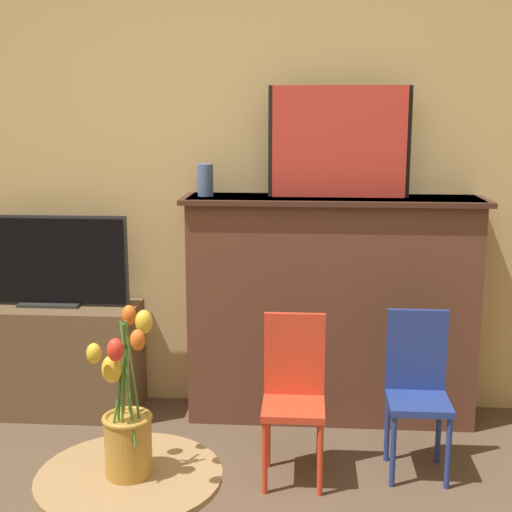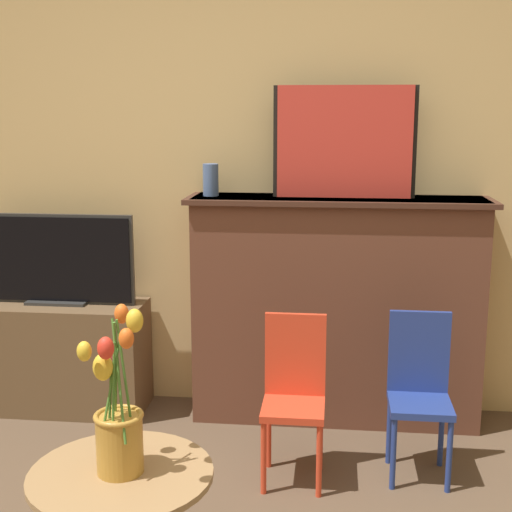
{
  "view_description": "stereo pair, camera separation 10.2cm",
  "coord_description": "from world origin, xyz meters",
  "px_view_note": "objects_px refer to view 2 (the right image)",
  "views": [
    {
      "loc": [
        0.33,
        -1.52,
        1.55
      ],
      "look_at": [
        0.13,
        1.27,
        0.97
      ],
      "focal_mm": 50.0,
      "sensor_mm": 36.0,
      "label": 1
    },
    {
      "loc": [
        0.43,
        -1.52,
        1.55
      ],
      "look_at": [
        0.13,
        1.27,
        0.97
      ],
      "focal_mm": 50.0,
      "sensor_mm": 36.0,
      "label": 2
    }
  ],
  "objects_px": {
    "tv_monitor": "(56,261)",
    "chair_red": "(294,389)",
    "vase_tulips": "(118,421)",
    "painting": "(344,142)",
    "chair_blue": "(419,386)"
  },
  "relations": [
    {
      "from": "vase_tulips",
      "to": "chair_red",
      "type": "bearing_deg",
      "value": 61.06
    },
    {
      "from": "tv_monitor",
      "to": "chair_red",
      "type": "height_order",
      "value": "tv_monitor"
    },
    {
      "from": "painting",
      "to": "tv_monitor",
      "type": "relative_size",
      "value": 0.84
    },
    {
      "from": "painting",
      "to": "vase_tulips",
      "type": "distance_m",
      "value": 1.83
    },
    {
      "from": "painting",
      "to": "tv_monitor",
      "type": "bearing_deg",
      "value": -178.33
    },
    {
      "from": "painting",
      "to": "vase_tulips",
      "type": "bearing_deg",
      "value": -114.21
    },
    {
      "from": "tv_monitor",
      "to": "vase_tulips",
      "type": "xyz_separation_m",
      "value": [
        0.77,
        -1.47,
        -0.17
      ]
    },
    {
      "from": "chair_red",
      "to": "vase_tulips",
      "type": "bearing_deg",
      "value": -118.94
    },
    {
      "from": "painting",
      "to": "tv_monitor",
      "type": "height_order",
      "value": "painting"
    },
    {
      "from": "chair_red",
      "to": "tv_monitor",
      "type": "bearing_deg",
      "value": 154.92
    },
    {
      "from": "painting",
      "to": "vase_tulips",
      "type": "xyz_separation_m",
      "value": [
        -0.68,
        -1.51,
        -0.77
      ]
    },
    {
      "from": "chair_red",
      "to": "chair_blue",
      "type": "relative_size",
      "value": 1.0
    },
    {
      "from": "painting",
      "to": "chair_blue",
      "type": "bearing_deg",
      "value": -57.88
    },
    {
      "from": "chair_blue",
      "to": "tv_monitor",
      "type": "bearing_deg",
      "value": 164.55
    },
    {
      "from": "tv_monitor",
      "to": "chair_red",
      "type": "bearing_deg",
      "value": -25.08
    }
  ]
}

